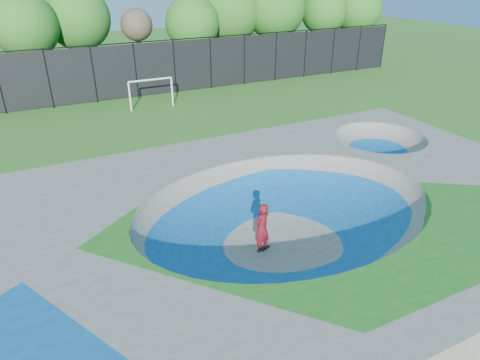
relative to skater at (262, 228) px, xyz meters
The scene contains 7 objects.
ground 1.54m from the skater, 15.04° to the left, with size 120.00×120.00×0.00m, color #2C631B.
skate_deck 1.24m from the skater, 15.04° to the left, with size 22.00×14.00×1.50m, color gray.
skater is the anchor object (origin of this frame).
skateboard 0.91m from the skater, ahead, with size 0.78×0.22×0.05m, color black.
soccer_goal 18.17m from the skater, 85.70° to the left, with size 3.10×0.12×2.05m.
fence 21.38m from the skater, 86.81° to the left, with size 48.09×0.09×4.04m.
treeline 26.44m from the skater, 89.40° to the left, with size 53.24×7.68×8.22m.
Camera 1 is at (-7.28, -10.91, 8.87)m, focal length 32.00 mm.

